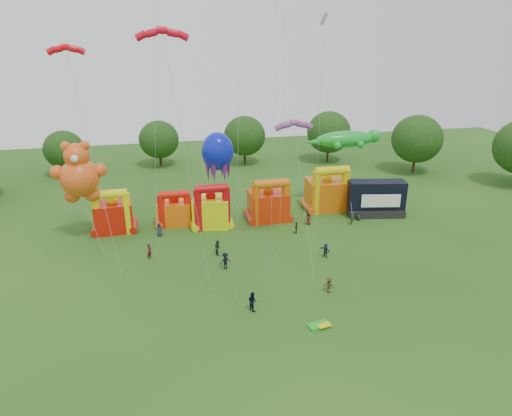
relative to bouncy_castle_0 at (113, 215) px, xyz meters
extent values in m
plane|color=#1F4B15|center=(15.25, -27.81, -2.37)|extent=(160.00, 160.00, 0.00)
cylinder|color=#352314|center=(53.61, 16.46, -0.51)|extent=(0.44, 0.44, 3.72)
ellipsoid|color=#1D3F13|center=(53.61, 16.46, 4.04)|extent=(9.30, 9.30, 8.89)
cylinder|color=#352314|center=(40.41, 27.29, -0.61)|extent=(0.44, 0.44, 3.51)
ellipsoid|color=#1D3F13|center=(40.41, 27.29, 3.68)|extent=(8.77, 8.78, 8.39)
cylinder|color=#352314|center=(23.44, 29.18, -0.72)|extent=(0.44, 0.44, 3.30)
ellipsoid|color=#1D3F13|center=(23.44, 29.18, 3.32)|extent=(8.25, 8.25, 7.88)
cylinder|color=#352314|center=(6.77, 31.16, -0.82)|extent=(0.44, 0.44, 3.09)
ellipsoid|color=#1D3F13|center=(6.77, 31.16, 2.95)|extent=(7.73, 7.72, 7.38)
cylinder|color=#352314|center=(-10.33, 28.20, -0.93)|extent=(0.44, 0.44, 2.88)
ellipsoid|color=#1D3F13|center=(-10.33, 28.20, 2.59)|extent=(7.20, 7.20, 6.88)
cube|color=red|center=(0.00, 0.27, -0.39)|extent=(5.11, 4.20, 3.96)
cylinder|color=#F5EB0C|center=(-1.90, -1.14, 0.46)|extent=(1.07, 1.07, 5.66)
cylinder|color=#F5EB0C|center=(1.90, -1.14, 0.46)|extent=(1.07, 1.07, 5.66)
cylinder|color=#F5EB0C|center=(0.00, -1.14, 3.29)|extent=(4.34, 1.13, 1.13)
sphere|color=#F5EB0C|center=(0.00, 0.27, 1.89)|extent=(1.40, 1.40, 1.40)
cube|color=#F4610D|center=(8.06, 1.06, -0.73)|extent=(4.88, 4.09, 3.27)
cylinder|color=red|center=(6.31, -0.24, -0.03)|extent=(0.99, 0.99, 4.67)
cylinder|color=red|center=(9.81, -0.24, -0.03)|extent=(0.99, 0.99, 4.67)
cylinder|color=red|center=(8.06, -0.24, 2.30)|extent=(4.00, 1.04, 1.04)
sphere|color=red|center=(8.06, 1.06, 1.20)|extent=(1.40, 1.40, 1.40)
cube|color=yellow|center=(12.93, -0.84, -0.34)|extent=(5.50, 4.74, 4.07)
cylinder|color=red|center=(11.04, -2.24, 0.54)|extent=(1.06, 1.06, 5.81)
cylinder|color=red|center=(14.81, -2.24, 0.54)|extent=(1.06, 1.06, 5.81)
cylinder|color=red|center=(12.93, -2.24, 3.44)|extent=(4.31, 1.12, 1.12)
sphere|color=red|center=(12.93, -0.84, 2.00)|extent=(1.40, 1.40, 1.40)
cube|color=red|center=(21.08, -0.28, -0.34)|extent=(5.44, 4.39, 4.06)
cylinder|color=#D55E0B|center=(18.99, -1.83, 0.53)|extent=(1.18, 1.18, 5.79)
cylinder|color=#D55E0B|center=(23.17, -1.83, 0.53)|extent=(1.18, 1.18, 5.79)
cylinder|color=#D55E0B|center=(21.08, -1.83, 3.43)|extent=(4.78, 1.24, 1.24)
sphere|color=#D55E0B|center=(21.08, -0.28, 1.99)|extent=(1.40, 1.40, 1.40)
cube|color=#D65D0B|center=(30.60, 1.93, -0.13)|extent=(5.96, 4.89, 4.48)
cylinder|color=#DBC10B|center=(28.37, 0.27, 0.83)|extent=(1.26, 1.26, 6.40)
cylinder|color=#DBC10B|center=(32.82, 0.27, 0.83)|extent=(1.26, 1.26, 6.40)
cylinder|color=#DBC10B|center=(30.60, 0.27, 4.03)|extent=(5.08, 1.32, 1.32)
sphere|color=#DBC10B|center=(30.60, 1.93, 2.41)|extent=(1.40, 1.40, 1.40)
cube|color=black|center=(36.67, -2.20, -1.82)|extent=(8.46, 4.46, 1.10)
cube|color=black|center=(36.67, -2.00, 0.74)|extent=(8.39, 4.07, 4.02)
cube|color=white|center=(36.67, -3.56, 0.34)|extent=(5.47, 1.11, 1.89)
cylinder|color=black|center=(33.45, -3.41, -1.97)|extent=(0.30, 0.90, 0.90)
cylinder|color=black|center=(39.89, -3.41, -1.97)|extent=(0.30, 0.90, 0.90)
sphere|color=#E75419|center=(-3.25, -1.53, 5.79)|extent=(4.78, 4.78, 4.78)
sphere|color=#E75419|center=(-3.25, -1.53, 8.61)|extent=(3.04, 3.04, 3.04)
sphere|color=#E75419|center=(-4.34, -1.53, 9.80)|extent=(1.19, 1.19, 1.19)
sphere|color=#E75419|center=(-2.16, -1.53, 9.80)|extent=(1.19, 1.19, 1.19)
sphere|color=#E75419|center=(-5.75, -1.53, 6.65)|extent=(1.74, 1.74, 1.74)
sphere|color=#E75419|center=(-0.75, -1.53, 6.65)|extent=(1.74, 1.74, 1.74)
sphere|color=#E75419|center=(-4.44, -1.53, 3.61)|extent=(1.95, 1.95, 1.95)
sphere|color=#E75419|center=(-2.06, -1.53, 3.61)|extent=(1.95, 1.95, 1.95)
sphere|color=white|center=(-3.25, -3.00, 8.61)|extent=(0.87, 0.87, 0.87)
ellipsoid|color=green|center=(34.00, 4.18, 7.60)|extent=(9.33, 2.92, 2.48)
sphere|color=green|center=(38.56, 4.18, 7.88)|extent=(2.01, 2.01, 2.01)
cone|color=green|center=(29.26, 4.18, 7.42)|extent=(3.65, 1.46, 1.46)
sphere|color=green|center=(35.82, 5.64, 7.06)|extent=(1.09, 1.09, 1.09)
sphere|color=green|center=(35.82, 2.72, 7.06)|extent=(1.09, 1.09, 1.09)
sphere|color=green|center=(32.18, 5.64, 7.06)|extent=(1.09, 1.09, 1.09)
sphere|color=green|center=(32.18, 2.72, 7.06)|extent=(1.09, 1.09, 1.09)
ellipsoid|color=#0C1AB9|center=(14.48, 2.34, 7.24)|extent=(4.43, 4.43, 5.31)
cone|color=#591E8C|center=(15.91, 2.34, 4.80)|extent=(1.00, 1.00, 3.54)
cone|color=#591E8C|center=(15.20, 3.59, 4.80)|extent=(1.00, 1.00, 3.54)
cone|color=#591E8C|center=(13.76, 3.59, 4.80)|extent=(1.00, 1.00, 3.54)
cone|color=#591E8C|center=(13.04, 2.34, 4.80)|extent=(1.00, 1.00, 3.54)
cone|color=#591E8C|center=(13.76, 1.10, 4.80)|extent=(1.00, 1.00, 3.54)
cone|color=#591E8C|center=(15.20, 1.10, 4.80)|extent=(1.00, 1.00, 3.54)
cube|color=silver|center=(23.45, -12.67, 23.81)|extent=(1.02, 1.02, 1.10)
cube|color=green|center=(19.53, -26.01, -2.25)|extent=(2.15, 1.35, 0.24)
cube|color=yellow|center=(19.93, -26.31, -2.11)|extent=(1.29, 0.81, 0.10)
imported|color=#282943|center=(5.84, -2.85, -1.46)|extent=(0.94, 0.66, 1.82)
imported|color=#531724|center=(4.57, -9.16, -1.39)|extent=(0.74, 0.85, 1.96)
imported|color=#163829|center=(12.55, -9.85, -1.42)|extent=(0.93, 1.07, 1.89)
imported|color=black|center=(12.88, -13.48, -1.38)|extent=(1.41, 1.02, 1.97)
imported|color=#383116|center=(23.56, -5.84, -1.58)|extent=(0.79, 0.99, 1.58)
imported|color=#292944|center=(24.91, -13.13, -1.51)|extent=(1.14, 1.64, 1.71)
imported|color=#4C1A15|center=(26.04, -3.42, -1.47)|extent=(1.05, 0.94, 1.81)
imported|color=#193F20|center=(32.03, -4.67, -1.46)|extent=(0.74, 0.79, 1.81)
imported|color=black|center=(14.18, -22.14, -1.40)|extent=(1.09, 1.18, 1.94)
imported|color=#3C2718|center=(22.49, -20.72, -1.52)|extent=(1.25, 1.19, 1.70)
camera|label=1|loc=(6.53, -58.70, 22.63)|focal=32.00mm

